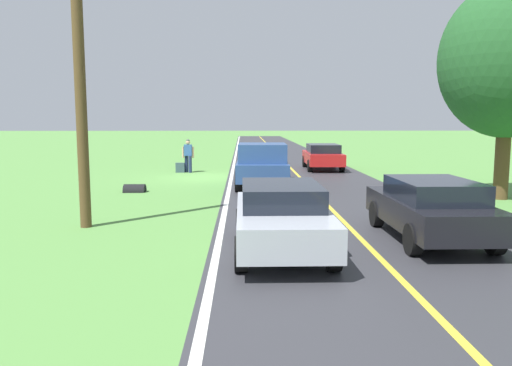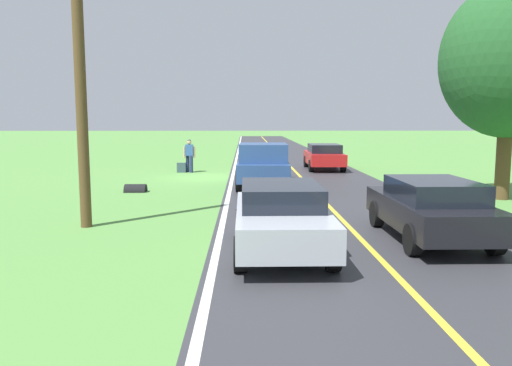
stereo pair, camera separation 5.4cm
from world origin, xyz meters
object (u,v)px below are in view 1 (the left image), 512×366
(hitchhiker_walking, at_px, (188,154))
(sedan_ahead_same_lane, at_px, (281,216))
(sedan_near_oncoming, at_px, (323,156))
(utility_pole_roadside, at_px, (79,67))
(tree_far_side_near, at_px, (508,60))
(sedan_mid_oncoming, at_px, (430,207))
(suitcase_carried, at_px, (180,168))
(pickup_truck_passing, at_px, (262,163))

(hitchhiker_walking, height_order, sedan_ahead_same_lane, hitchhiker_walking)
(hitchhiker_walking, bearing_deg, sedan_near_oncoming, -169.50)
(sedan_ahead_same_lane, distance_m, utility_pole_roadside, 6.38)
(hitchhiker_walking, xyz_separation_m, tree_far_side_near, (-11.83, 9.23, 3.76))
(sedan_mid_oncoming, relative_size, utility_pole_roadside, 0.54)
(sedan_mid_oncoming, bearing_deg, hitchhiker_walking, -64.56)
(sedan_mid_oncoming, bearing_deg, sedan_ahead_same_lane, 14.93)
(sedan_near_oncoming, distance_m, sedan_ahead_same_lane, 17.73)
(suitcase_carried, height_order, utility_pole_roadside, utility_pole_roadside)
(sedan_mid_oncoming, distance_m, utility_pole_roadside, 9.13)
(hitchhiker_walking, relative_size, suitcase_carried, 3.41)
(suitcase_carried, relative_size, sedan_mid_oncoming, 0.12)
(hitchhiker_walking, height_order, sedan_mid_oncoming, hitchhiker_walking)
(tree_far_side_near, xyz_separation_m, utility_pole_roadside, (13.03, 4.27, -0.69))
(pickup_truck_passing, distance_m, sedan_ahead_same_lane, 10.17)
(hitchhiker_walking, xyz_separation_m, suitcase_carried, (0.42, 0.08, -0.72))
(sedan_mid_oncoming, bearing_deg, utility_pole_roadside, -10.65)
(hitchhiker_walking, relative_size, sedan_near_oncoming, 0.39)
(hitchhiker_walking, height_order, utility_pole_roadside, utility_pole_roadside)
(suitcase_carried, distance_m, tree_far_side_near, 15.94)
(hitchhiker_walking, height_order, suitcase_carried, hitchhiker_walking)
(sedan_ahead_same_lane, bearing_deg, tree_far_side_near, -140.34)
(pickup_truck_passing, xyz_separation_m, sedan_ahead_same_lane, (-0.02, 10.17, -0.21))
(hitchhiker_walking, bearing_deg, tree_far_side_near, 142.04)
(suitcase_carried, distance_m, sedan_mid_oncoming, 16.81)
(suitcase_carried, height_order, sedan_ahead_same_lane, sedan_ahead_same_lane)
(hitchhiker_walking, height_order, pickup_truck_passing, pickup_truck_passing)
(hitchhiker_walking, xyz_separation_m, sedan_near_oncoming, (-7.28, -1.35, -0.23))
(utility_pole_roadside, bearing_deg, pickup_truck_passing, -122.28)
(pickup_truck_passing, distance_m, sedan_mid_oncoming, 9.89)
(sedan_near_oncoming, bearing_deg, suitcase_carried, 10.49)
(pickup_truck_passing, distance_m, sedan_near_oncoming, 8.06)
(suitcase_carried, distance_m, sedan_ahead_same_lane, 16.45)
(sedan_ahead_same_lane, relative_size, utility_pole_roadside, 0.54)
(utility_pole_roadside, bearing_deg, sedan_mid_oncoming, 169.35)
(suitcase_carried, xyz_separation_m, pickup_truck_passing, (-4.06, 5.76, 0.71))
(sedan_ahead_same_lane, height_order, sedan_mid_oncoming, same)
(suitcase_carried, bearing_deg, tree_far_side_near, 53.75)
(tree_far_side_near, bearing_deg, pickup_truck_passing, -22.51)
(tree_far_side_near, bearing_deg, utility_pole_roadside, 18.13)
(sedan_ahead_same_lane, distance_m, sedan_mid_oncoming, 3.63)
(pickup_truck_passing, relative_size, utility_pole_roadside, 0.67)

